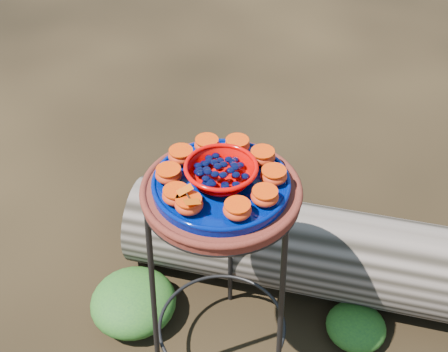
# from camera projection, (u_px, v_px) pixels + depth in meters

# --- Properties ---
(ground) EXTENTS (60.00, 60.00, 0.00)m
(ground) POSITION_uv_depth(u_px,v_px,m) (222.00, 351.00, 1.88)
(ground) COLOR black
(plant_stand) EXTENTS (0.44, 0.44, 0.70)m
(plant_stand) POSITION_uv_depth(u_px,v_px,m) (222.00, 285.00, 1.65)
(plant_stand) COLOR black
(plant_stand) RESTS_ON ground
(terracotta_saucer) EXTENTS (0.40, 0.40, 0.03)m
(terracotta_saucer) POSITION_uv_depth(u_px,v_px,m) (221.00, 193.00, 1.42)
(terracotta_saucer) COLOR #44160D
(terracotta_saucer) RESTS_ON plant_stand
(cobalt_plate) EXTENTS (0.34, 0.34, 0.02)m
(cobalt_plate) POSITION_uv_depth(u_px,v_px,m) (221.00, 184.00, 1.40)
(cobalt_plate) COLOR #00073D
(cobalt_plate) RESTS_ON terracotta_saucer
(red_bowl) EXTENTS (0.17, 0.17, 0.05)m
(red_bowl) POSITION_uv_depth(u_px,v_px,m) (221.00, 173.00, 1.38)
(red_bowl) COLOR #CD0301
(red_bowl) RESTS_ON cobalt_plate
(glass_gems) EXTENTS (0.13, 0.13, 0.02)m
(glass_gems) POSITION_uv_depth(u_px,v_px,m) (221.00, 162.00, 1.35)
(glass_gems) COLOR black
(glass_gems) RESTS_ON red_bowl
(orange_half_0) EXTENTS (0.07, 0.07, 0.04)m
(orange_half_0) POSITION_uv_depth(u_px,v_px,m) (189.00, 205.00, 1.30)
(orange_half_0) COLOR #AD3507
(orange_half_0) RESTS_ON cobalt_plate
(orange_half_1) EXTENTS (0.07, 0.07, 0.04)m
(orange_half_1) POSITION_uv_depth(u_px,v_px,m) (237.00, 210.00, 1.28)
(orange_half_1) COLOR #AD3507
(orange_half_1) RESTS_ON cobalt_plate
(orange_half_2) EXTENTS (0.07, 0.07, 0.04)m
(orange_half_2) POSITION_uv_depth(u_px,v_px,m) (265.00, 196.00, 1.32)
(orange_half_2) COLOR #AD3507
(orange_half_2) RESTS_ON cobalt_plate
(orange_half_3) EXTENTS (0.07, 0.07, 0.04)m
(orange_half_3) POSITION_uv_depth(u_px,v_px,m) (274.00, 176.00, 1.38)
(orange_half_3) COLOR #AD3507
(orange_half_3) RESTS_ON cobalt_plate
(orange_half_4) EXTENTS (0.07, 0.07, 0.04)m
(orange_half_4) POSITION_uv_depth(u_px,v_px,m) (262.00, 156.00, 1.44)
(orange_half_4) COLOR #AD3507
(orange_half_4) RESTS_ON cobalt_plate
(orange_half_5) EXTENTS (0.07, 0.07, 0.04)m
(orange_half_5) POSITION_uv_depth(u_px,v_px,m) (237.00, 145.00, 1.47)
(orange_half_5) COLOR #AD3507
(orange_half_5) RESTS_ON cobalt_plate
(orange_half_6) EXTENTS (0.07, 0.07, 0.04)m
(orange_half_6) POSITION_uv_depth(u_px,v_px,m) (207.00, 145.00, 1.47)
(orange_half_6) COLOR #AD3507
(orange_half_6) RESTS_ON cobalt_plate
(orange_half_7) EXTENTS (0.07, 0.07, 0.04)m
(orange_half_7) POSITION_uv_depth(u_px,v_px,m) (181.00, 156.00, 1.44)
(orange_half_7) COLOR #AD3507
(orange_half_7) RESTS_ON cobalt_plate
(orange_half_8) EXTENTS (0.07, 0.07, 0.04)m
(orange_half_8) POSITION_uv_depth(u_px,v_px,m) (169.00, 175.00, 1.38)
(orange_half_8) COLOR #AD3507
(orange_half_8) RESTS_ON cobalt_plate
(orange_half_9) EXTENTS (0.07, 0.07, 0.04)m
(orange_half_9) POSITION_uv_depth(u_px,v_px,m) (176.00, 195.00, 1.32)
(orange_half_9) COLOR #AD3507
(orange_half_9) RESTS_ON cobalt_plate
(butterfly) EXTENTS (0.10, 0.09, 0.01)m
(butterfly) POSITION_uv_depth(u_px,v_px,m) (188.00, 196.00, 1.28)
(butterfly) COLOR #CC4505
(butterfly) RESTS_ON orange_half_0
(driftwood_log) EXTENTS (1.78, 0.65, 0.33)m
(driftwood_log) POSITION_uv_depth(u_px,v_px,m) (370.00, 260.00, 1.97)
(driftwood_log) COLOR black
(driftwood_log) RESTS_ON ground
(foliage_left) EXTENTS (0.30, 0.30, 0.15)m
(foliage_left) POSITION_uv_depth(u_px,v_px,m) (133.00, 301.00, 1.95)
(foliage_left) COLOR #1B4119
(foliage_left) RESTS_ON ground
(foliage_right) EXTENTS (0.20, 0.20, 0.10)m
(foliage_right) POSITION_uv_depth(u_px,v_px,m) (356.00, 326.00, 1.90)
(foliage_right) COLOR #1B4119
(foliage_right) RESTS_ON ground
(foliage_back) EXTENTS (0.32, 0.32, 0.16)m
(foliage_back) POSITION_uv_depth(u_px,v_px,m) (224.00, 224.00, 2.22)
(foliage_back) COLOR #1B4119
(foliage_back) RESTS_ON ground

